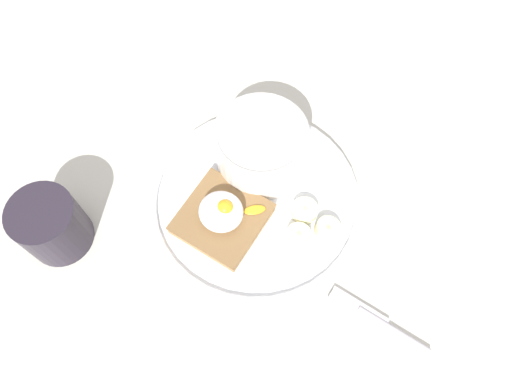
# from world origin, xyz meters

# --- Properties ---
(ground_plane) EXTENTS (1.20, 1.20, 0.02)m
(ground_plane) POSITION_xyz_m (0.00, 0.00, 0.01)
(ground_plane) COLOR beige
(ground_plane) RESTS_ON ground
(plate) EXTENTS (0.26, 0.26, 0.02)m
(plate) POSITION_xyz_m (0.00, 0.00, 0.03)
(plate) COLOR white
(plate) RESTS_ON ground_plane
(oatmeal_bowl) EXTENTS (0.11, 0.11, 0.07)m
(oatmeal_bowl) POSITION_xyz_m (-0.03, 0.05, 0.06)
(oatmeal_bowl) COLOR white
(oatmeal_bowl) RESTS_ON plate
(toast_slice) EXTENTS (0.10, 0.10, 0.02)m
(toast_slice) POSITION_xyz_m (-0.01, -0.05, 0.04)
(toast_slice) COLOR olive
(toast_slice) RESTS_ON plate
(poached_egg) EXTENTS (0.07, 0.07, 0.03)m
(poached_egg) POSITION_xyz_m (-0.01, -0.05, 0.06)
(poached_egg) COLOR white
(poached_egg) RESTS_ON toast_slice
(banana_slice_front) EXTENTS (0.04, 0.04, 0.01)m
(banana_slice_front) POSITION_xyz_m (0.06, 0.02, 0.04)
(banana_slice_front) COLOR #ECEBB6
(banana_slice_front) RESTS_ON plate
(banana_slice_left) EXTENTS (0.04, 0.04, 0.02)m
(banana_slice_left) POSITION_xyz_m (0.09, 0.02, 0.04)
(banana_slice_left) COLOR beige
(banana_slice_left) RESTS_ON plate
(banana_slice_back) EXTENTS (0.04, 0.04, 0.01)m
(banana_slice_back) POSITION_xyz_m (0.07, -0.01, 0.04)
(banana_slice_back) COLOR beige
(banana_slice_back) RESTS_ON plate
(coffee_mug) EXTENTS (0.08, 0.08, 0.08)m
(coffee_mug) POSITION_xyz_m (-0.16, -0.18, 0.06)
(coffee_mug) COLOR #27212D
(coffee_mug) RESTS_ON ground_plane
(knife) EXTENTS (0.12, 0.02, 0.01)m
(knife) POSITION_xyz_m (0.20, -0.03, 0.02)
(knife) COLOR silver
(knife) RESTS_ON ground_plane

